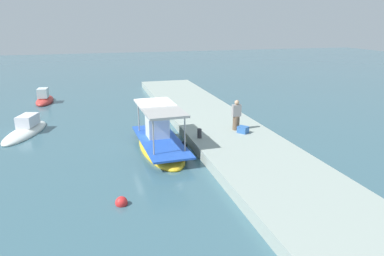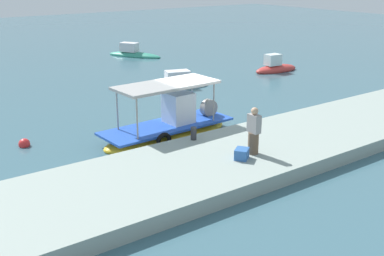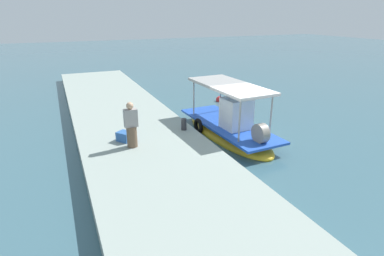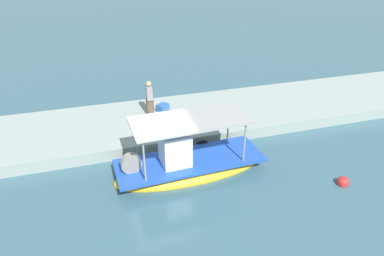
{
  "view_description": "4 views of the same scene",
  "coord_description": "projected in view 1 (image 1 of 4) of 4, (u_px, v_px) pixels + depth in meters",
  "views": [
    {
      "loc": [
        -19.31,
        3.25,
        6.82
      ],
      "look_at": [
        -1.18,
        -1.81,
        1.09
      ],
      "focal_mm": 33.46,
      "sensor_mm": 36.0,
      "label": 1
    },
    {
      "loc": [
        -12.08,
        -16.87,
        7.12
      ],
      "look_at": [
        -0.98,
        -1.5,
        0.78
      ],
      "focal_mm": 44.77,
      "sensor_mm": 36.0,
      "label": 2
    },
    {
      "loc": [
        10.57,
        -7.05,
        5.42
      ],
      "look_at": [
        -0.98,
        -1.97,
        0.74
      ],
      "focal_mm": 28.98,
      "sensor_mm": 36.0,
      "label": 3
    },
    {
      "loc": [
        2.03,
        11.22,
        8.43
      ],
      "look_at": [
        -1.96,
        -2.12,
        0.83
      ],
      "focal_mm": 32.14,
      "sensor_mm": 36.0,
      "label": 4
    }
  ],
  "objects": [
    {
      "name": "main_fishing_boat",
      "position": [
        160.0,
        142.0,
        19.44
      ],
      "size": [
        6.37,
        2.38,
        2.79
      ],
      "color": "gold",
      "rests_on": "ground_plane"
    },
    {
      "name": "moored_boat_near",
      "position": [
        44.0,
        100.0,
        30.55
      ],
      "size": [
        3.66,
        1.57,
        1.53
      ],
      "color": "#C03732",
      "rests_on": "ground_plane"
    },
    {
      "name": "fisherman_near_bollard",
      "position": [
        236.0,
        116.0,
        20.98
      ],
      "size": [
        0.4,
        0.51,
        1.79
      ],
      "color": "brown",
      "rests_on": "dock_quay"
    },
    {
      "name": "ground_plane",
      "position": [
        156.0,
        143.0,
        20.62
      ],
      "size": [
        120.0,
        120.0,
        0.0
      ],
      "primitive_type": "plane",
      "color": "#3A606D"
    },
    {
      "name": "mooring_bollard",
      "position": [
        199.0,
        133.0,
        19.66
      ],
      "size": [
        0.24,
        0.24,
        0.52
      ],
      "primitive_type": "cylinder",
      "color": "#2D2D33",
      "rests_on": "dock_quay"
    },
    {
      "name": "cargo_crate",
      "position": [
        243.0,
        130.0,
        20.56
      ],
      "size": [
        0.72,
        0.7,
        0.38
      ],
      "primitive_type": "cube",
      "rotation": [
        0.0,
        0.0,
        0.63
      ],
      "color": "#2F61AA",
      "rests_on": "dock_quay"
    },
    {
      "name": "marker_buoy",
      "position": [
        121.0,
        202.0,
        13.7
      ],
      "size": [
        0.48,
        0.48,
        0.48
      ],
      "color": "red",
      "rests_on": "ground_plane"
    },
    {
      "name": "moored_boat_far",
      "position": [
        26.0,
        131.0,
        22.27
      ],
      "size": [
        5.17,
        2.93,
        1.32
      ],
      "color": "white",
      "rests_on": "ground_plane"
    },
    {
      "name": "dock_quay",
      "position": [
        224.0,
        132.0,
        21.61
      ],
      "size": [
        36.0,
        4.97,
        0.55
      ],
      "primitive_type": "cube",
      "color": "#94A199",
      "rests_on": "ground_plane"
    }
  ]
}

